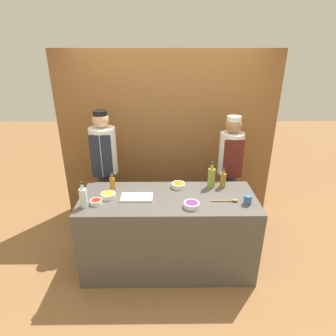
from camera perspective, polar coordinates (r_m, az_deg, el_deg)
name	(u,v)px	position (r m, az deg, el deg)	size (l,w,h in m)	color
ground_plane	(168,263)	(3.59, 0.03, -18.79)	(14.00, 14.00, 0.00)	olive
cabinet_wall	(167,138)	(4.07, -0.15, 6.09)	(3.03, 0.18, 2.40)	brown
counter	(168,232)	(3.30, 0.03, -12.90)	(1.91, 0.75, 0.92)	#514C47
sauce_bowl_purple	(192,205)	(2.87, 4.82, -7.42)	(0.16, 0.16, 0.05)	white
sauce_bowl_yellow	(108,195)	(3.10, -12.04, -5.39)	(0.16, 0.16, 0.05)	white
sauce_bowl_orange	(178,185)	(3.25, 2.11, -3.47)	(0.16, 0.16, 0.05)	white
sauce_bowl_red	(96,202)	(3.01, -14.39, -6.65)	(0.12, 0.12, 0.05)	white
cutting_board	(137,197)	(3.05, -6.37, -5.94)	(0.34, 0.19, 0.02)	white
bottle_oil	(211,177)	(3.26, 8.82, -1.87)	(0.09, 0.09, 0.31)	olive
bottle_amber	(113,184)	(3.18, -11.20, -3.28)	(0.06, 0.06, 0.23)	#9E661E
bottle_vinegar	(223,180)	(3.29, 11.10, -2.35)	(0.07, 0.07, 0.24)	olive
bottle_clear	(83,197)	(2.96, -16.81, -5.72)	(0.08, 0.08, 0.28)	silver
cup_blue	(248,200)	(3.02, 15.88, -6.23)	(0.08, 0.08, 0.10)	#386093
wooden_spoon	(229,200)	(3.04, 12.31, -6.45)	(0.28, 0.05, 0.03)	#B2844C
chef_left	(105,168)	(3.81, -12.62, -0.10)	(0.33, 0.33, 1.70)	#28282D
chef_right	(229,170)	(3.84, 12.35, -0.41)	(0.31, 0.31, 1.63)	#28282D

